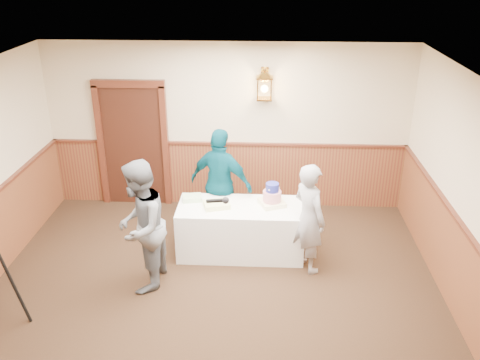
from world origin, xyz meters
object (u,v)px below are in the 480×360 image
at_px(sheet_cake_green, 192,198).
at_px(interviewer, 140,227).
at_px(tiered_cake, 272,197).
at_px(baker, 309,218).
at_px(sheet_cake_yellow, 217,205).
at_px(assistant_p, 221,184).
at_px(display_table, 241,229).

distance_m(sheet_cake_green, interviewer, 1.18).
bearing_deg(tiered_cake, sheet_cake_green, 175.12).
xyz_separation_m(interviewer, baker, (2.17, 0.52, -0.10)).
distance_m(interviewer, baker, 2.23).
distance_m(tiered_cake, sheet_cake_yellow, 0.80).
bearing_deg(assistant_p, sheet_cake_yellow, 111.01).
xyz_separation_m(display_table, assistant_p, (-0.32, 0.50, 0.49)).
bearing_deg(assistant_p, display_table, 146.09).
height_order(tiered_cake, baker, baker).
distance_m(tiered_cake, interviewer, 1.93).
relative_size(sheet_cake_green, assistant_p, 0.16).
bearing_deg(tiered_cake, assistant_p, 150.65).
bearing_deg(sheet_cake_yellow, tiered_cake, 7.47).
distance_m(display_table, sheet_cake_green, 0.84).
bearing_deg(sheet_cake_yellow, assistant_p, 87.99).
xyz_separation_m(tiered_cake, sheet_cake_green, (-1.16, 0.10, -0.10)).
xyz_separation_m(sheet_cake_yellow, interviewer, (-0.89, -0.85, 0.10)).
height_order(sheet_cake_green, interviewer, interviewer).
bearing_deg(interviewer, tiered_cake, 123.76).
bearing_deg(sheet_cake_green, tiered_cake, -4.88).
height_order(sheet_cake_yellow, interviewer, interviewer).
bearing_deg(baker, display_table, 33.53).
height_order(display_table, sheet_cake_green, sheet_cake_green).
height_order(tiered_cake, sheet_cake_yellow, tiered_cake).
bearing_deg(baker, interviewer, 68.69).
height_order(sheet_cake_yellow, baker, baker).
distance_m(sheet_cake_yellow, interviewer, 1.24).
xyz_separation_m(display_table, interviewer, (-1.23, -0.89, 0.51)).
distance_m(sheet_cake_yellow, baker, 1.33).
bearing_deg(sheet_cake_yellow, sheet_cake_green, 151.85).
height_order(display_table, interviewer, interviewer).
relative_size(display_table, sheet_cake_yellow, 5.14).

